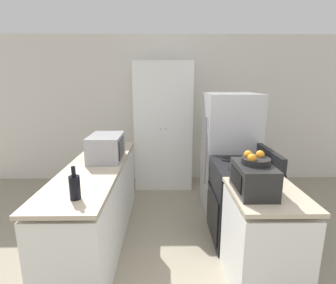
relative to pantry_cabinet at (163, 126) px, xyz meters
The scene contains 10 objects.
wall_back 0.41m from the pantry_cabinet, 78.81° to the left, with size 7.00×0.06×2.60m.
counter_left 1.93m from the pantry_cabinet, 114.31° to the right, with size 0.60×2.27×0.92m.
counter_right 2.66m from the pantry_cabinet, 70.08° to the right, with size 0.60×0.74×0.92m.
pantry_cabinet is the anchor object (origin of this frame).
stove 1.99m from the pantry_cabinet, 61.74° to the right, with size 0.66×0.73×1.08m.
refrigerator 1.32m from the pantry_cabinet, 44.50° to the right, with size 0.72×0.72×1.66m.
microwave 1.62m from the pantry_cabinet, 114.06° to the right, with size 0.37×0.53×0.30m.
wine_bottle 2.62m from the pantry_cabinet, 105.10° to the right, with size 0.09×0.09×0.27m.
toaster_oven 2.54m from the pantry_cabinet, 72.78° to the right, with size 0.29×0.44×0.24m.
fruit_bowl 2.53m from the pantry_cabinet, 72.45° to the right, with size 0.23×0.23×0.10m.
Camera 1 is at (-0.04, -1.55, 1.83)m, focal length 28.00 mm.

